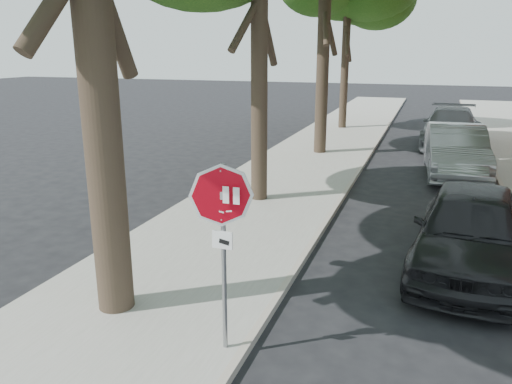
# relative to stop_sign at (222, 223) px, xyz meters

# --- Properties ---
(ground) EXTENTS (120.00, 120.00, 0.00)m
(ground) POSITION_rel_stop_sign_xyz_m (0.70, 0.03, -1.95)
(ground) COLOR black
(ground) RESTS_ON ground
(sidewalk_left) EXTENTS (4.00, 55.00, 0.12)m
(sidewalk_left) POSITION_rel_stop_sign_xyz_m (-1.80, 12.03, -1.89)
(sidewalk_left) COLOR gray
(sidewalk_left) RESTS_ON ground
(curb_left) EXTENTS (0.12, 55.00, 0.13)m
(curb_left) POSITION_rel_stop_sign_xyz_m (0.25, 12.03, -1.88)
(curb_left) COLOR #9E9384
(curb_left) RESTS_ON ground
(curb_right) EXTENTS (0.12, 55.00, 0.13)m
(curb_right) POSITION_rel_stop_sign_xyz_m (4.65, 12.03, -1.88)
(curb_right) COLOR #9E9384
(curb_right) RESTS_ON ground
(stop_sign) EXTENTS (0.76, 0.34, 2.61)m
(stop_sign) POSITION_rel_stop_sign_xyz_m (0.00, 0.00, 0.00)
(stop_sign) COLOR gray
(stop_sign) RESTS_ON sidewalk_left
(car_a) EXTENTS (2.42, 4.97, 1.63)m
(car_a) POSITION_rel_stop_sign_xyz_m (3.30, 4.14, -1.13)
(car_a) COLOR black
(car_a) RESTS_ON ground
(car_b) EXTENTS (2.10, 5.22, 1.69)m
(car_b) POSITION_rel_stop_sign_xyz_m (3.30, 12.11, -1.10)
(car_b) COLOR gray
(car_b) RESTS_ON ground
(car_c) EXTENTS (2.60, 5.83, 1.66)m
(car_c) POSITION_rel_stop_sign_xyz_m (3.30, 17.83, -1.12)
(car_c) COLOR #56575C
(car_c) RESTS_ON ground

